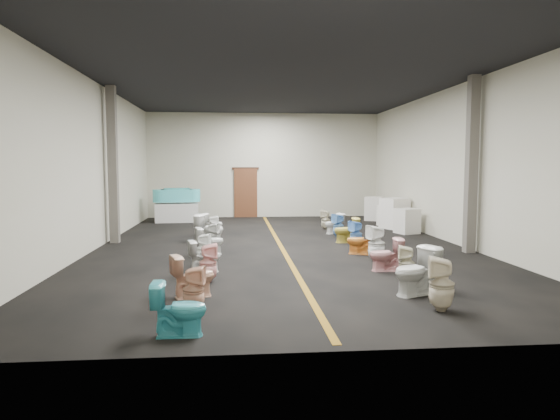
% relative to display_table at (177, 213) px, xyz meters
% --- Properties ---
extents(floor, '(16.00, 16.00, 0.00)m').
position_rel_display_table_xyz_m(floor, '(3.57, -6.31, -0.37)').
color(floor, black).
rests_on(floor, ground).
extents(ceiling, '(16.00, 16.00, 0.00)m').
position_rel_display_table_xyz_m(ceiling, '(3.57, -6.31, 4.13)').
color(ceiling, black).
rests_on(ceiling, ground).
extents(wall_back, '(10.00, 0.00, 10.00)m').
position_rel_display_table_xyz_m(wall_back, '(3.57, 1.69, 1.88)').
color(wall_back, '#BBB79F').
rests_on(wall_back, ground).
extents(wall_front, '(10.00, 0.00, 10.00)m').
position_rel_display_table_xyz_m(wall_front, '(3.57, -14.31, 1.88)').
color(wall_front, '#BBB79F').
rests_on(wall_front, ground).
extents(wall_left, '(0.00, 16.00, 16.00)m').
position_rel_display_table_xyz_m(wall_left, '(-1.43, -6.31, 1.88)').
color(wall_left, '#BBB79F').
rests_on(wall_left, ground).
extents(wall_right, '(0.00, 16.00, 16.00)m').
position_rel_display_table_xyz_m(wall_right, '(8.57, -6.31, 1.88)').
color(wall_right, '#BBB79F').
rests_on(wall_right, ground).
extents(aisle_stripe, '(0.12, 15.60, 0.01)m').
position_rel_display_table_xyz_m(aisle_stripe, '(3.57, -6.31, -0.37)').
color(aisle_stripe, brown).
rests_on(aisle_stripe, floor).
extents(back_door, '(1.00, 0.10, 2.10)m').
position_rel_display_table_xyz_m(back_door, '(2.77, 1.63, 0.68)').
color(back_door, '#562D19').
rests_on(back_door, floor).
extents(door_frame, '(1.15, 0.08, 0.10)m').
position_rel_display_table_xyz_m(door_frame, '(2.77, 1.64, 1.75)').
color(door_frame, '#331C11').
rests_on(door_frame, back_door).
extents(column_left, '(0.25, 0.25, 4.50)m').
position_rel_display_table_xyz_m(column_left, '(-1.18, -5.31, 1.88)').
color(column_left, '#59544C').
rests_on(column_left, floor).
extents(column_right, '(0.25, 0.25, 4.50)m').
position_rel_display_table_xyz_m(column_right, '(8.32, -7.81, 1.88)').
color(column_right, '#59544C').
rests_on(column_right, floor).
extents(display_table, '(1.71, 0.93, 0.74)m').
position_rel_display_table_xyz_m(display_table, '(0.00, 0.00, 0.00)').
color(display_table, silver).
rests_on(display_table, floor).
extents(bathtub, '(1.84, 0.89, 0.55)m').
position_rel_display_table_xyz_m(bathtub, '(0.00, 0.00, 0.70)').
color(bathtub, '#46C2CA').
rests_on(bathtub, display_table).
extents(appliance_crate_a, '(0.81, 0.81, 0.82)m').
position_rel_display_table_xyz_m(appliance_crate_a, '(7.97, -4.13, 0.04)').
color(appliance_crate_a, silver).
rests_on(appliance_crate_a, floor).
extents(appliance_crate_b, '(1.03, 1.03, 1.08)m').
position_rel_display_table_xyz_m(appliance_crate_b, '(7.97, -2.81, 0.17)').
color(appliance_crate_b, white).
rests_on(appliance_crate_b, floor).
extents(appliance_crate_c, '(0.72, 0.72, 0.75)m').
position_rel_display_table_xyz_m(appliance_crate_c, '(7.97, -2.10, 0.01)').
color(appliance_crate_c, white).
rests_on(appliance_crate_c, floor).
extents(appliance_crate_d, '(0.89, 0.89, 0.97)m').
position_rel_display_table_xyz_m(appliance_crate_d, '(7.97, -0.15, 0.11)').
color(appliance_crate_d, silver).
rests_on(appliance_crate_d, floor).
extents(toilet_left_0, '(0.71, 0.41, 0.72)m').
position_rel_display_table_xyz_m(toilet_left_0, '(1.58, -13.57, -0.01)').
color(toilet_left_0, teal).
rests_on(toilet_left_0, floor).
extents(toilet_left_1, '(0.36, 0.36, 0.72)m').
position_rel_display_table_xyz_m(toilet_left_1, '(1.68, -12.57, -0.01)').
color(toilet_left_1, '#DDA486').
rests_on(toilet_left_1, floor).
extents(toilet_left_2, '(0.82, 0.63, 0.74)m').
position_rel_display_table_xyz_m(toilet_left_2, '(1.59, -11.62, -0.00)').
color(toilet_left_2, '#E4AC8D').
rests_on(toilet_left_2, floor).
extents(toilet_left_3, '(0.38, 0.38, 0.75)m').
position_rel_display_table_xyz_m(toilet_left_3, '(1.79, -10.55, 0.01)').
color(toilet_left_3, '#F7B4B0').
rests_on(toilet_left_3, floor).
extents(toilet_left_4, '(0.74, 0.53, 0.68)m').
position_rel_display_table_xyz_m(toilet_left_4, '(1.67, -9.65, -0.03)').
color(toilet_left_4, silver).
rests_on(toilet_left_4, floor).
extents(toilet_left_5, '(0.36, 0.36, 0.69)m').
position_rel_display_table_xyz_m(toilet_left_5, '(1.58, -8.69, -0.02)').
color(toilet_left_5, white).
rests_on(toilet_left_5, floor).
extents(toilet_left_6, '(0.77, 0.57, 0.70)m').
position_rel_display_table_xyz_m(toilet_left_6, '(1.67, -7.60, -0.02)').
color(toilet_left_6, silver).
rests_on(toilet_left_6, floor).
extents(toilet_left_7, '(0.39, 0.39, 0.70)m').
position_rel_display_table_xyz_m(toilet_left_7, '(1.71, -6.65, -0.02)').
color(toilet_left_7, silver).
rests_on(toilet_left_7, floor).
extents(toilet_left_8, '(0.93, 0.72, 0.83)m').
position_rel_display_table_xyz_m(toilet_left_8, '(1.58, -5.66, 0.05)').
color(toilet_left_8, white).
rests_on(toilet_left_8, floor).
extents(toilet_left_9, '(0.37, 0.37, 0.70)m').
position_rel_display_table_xyz_m(toilet_left_9, '(1.62, -4.70, -0.02)').
color(toilet_left_9, white).
rests_on(toilet_left_9, floor).
extents(toilet_left_10, '(0.75, 0.56, 0.68)m').
position_rel_display_table_xyz_m(toilet_left_10, '(1.57, -3.72, -0.03)').
color(toilet_left_10, white).
rests_on(toilet_left_10, floor).
extents(toilet_right_0, '(0.49, 0.48, 0.85)m').
position_rel_display_table_xyz_m(toilet_right_0, '(5.46, -12.81, 0.06)').
color(toilet_right_0, beige).
rests_on(toilet_right_0, floor).
extents(toilet_right_1, '(0.94, 0.76, 0.84)m').
position_rel_display_table_xyz_m(toilet_right_1, '(5.41, -11.83, 0.05)').
color(toilet_right_1, silver).
rests_on(toilet_right_1, floor).
extents(toilet_right_2, '(0.39, 0.39, 0.70)m').
position_rel_display_table_xyz_m(toilet_right_2, '(5.61, -10.81, -0.02)').
color(toilet_right_2, beige).
rests_on(toilet_right_2, floor).
extents(toilet_right_3, '(0.70, 0.41, 0.71)m').
position_rel_display_table_xyz_m(toilet_right_3, '(5.50, -9.85, -0.02)').
color(toilet_right_3, pink).
rests_on(toilet_right_3, floor).
extents(toilet_right_4, '(0.47, 0.46, 0.86)m').
position_rel_display_table_xyz_m(toilet_right_4, '(5.58, -8.83, 0.06)').
color(toilet_right_4, white).
rests_on(toilet_right_4, floor).
extents(toilet_right_5, '(0.77, 0.61, 0.69)m').
position_rel_display_table_xyz_m(toilet_right_5, '(5.46, -7.82, -0.02)').
color(toilet_right_5, orange).
rests_on(toilet_right_5, floor).
extents(toilet_right_6, '(0.45, 0.44, 0.74)m').
position_rel_display_table_xyz_m(toilet_right_6, '(5.60, -6.81, 0.00)').
color(toilet_right_6, '#74B3F6').
rests_on(toilet_right_6, floor).
extents(toilet_right_7, '(0.73, 0.43, 0.73)m').
position_rel_display_table_xyz_m(toilet_right_7, '(5.53, -5.91, -0.00)').
color(toilet_right_7, gold).
rests_on(toilet_right_7, floor).
extents(toilet_right_8, '(0.45, 0.45, 0.76)m').
position_rel_display_table_xyz_m(toilet_right_8, '(5.49, -4.97, 0.01)').
color(toilet_right_8, '#6DA9E8').
rests_on(toilet_right_8, floor).
extents(toilet_right_9, '(0.74, 0.58, 0.67)m').
position_rel_display_table_xyz_m(toilet_right_9, '(5.56, -3.97, -0.04)').
color(toilet_right_9, silver).
rests_on(toilet_right_9, floor).
extents(toilet_right_10, '(0.42, 0.42, 0.69)m').
position_rel_display_table_xyz_m(toilet_right_10, '(5.46, -2.96, -0.02)').
color(toilet_right_10, beige).
rests_on(toilet_right_10, floor).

